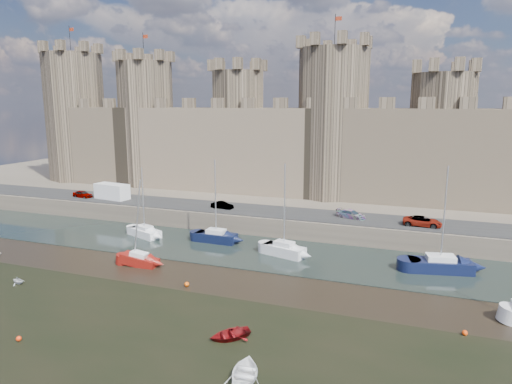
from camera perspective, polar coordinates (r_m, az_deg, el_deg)
ground at (r=33.57m, az=-11.32°, el=-20.09°), size 160.00×160.00×0.00m
water_channel at (r=53.58m, az=2.12°, el=-7.70°), size 160.00×12.00×0.08m
quay at (r=87.23m, az=9.37°, el=0.32°), size 160.00×60.00×2.50m
road at (r=62.12m, az=4.96°, el=-2.69°), size 160.00×7.00×0.10m
castle at (r=74.32m, az=7.41°, el=6.64°), size 108.50×11.00×29.00m
car_0 at (r=77.30m, az=-20.86°, el=-0.26°), size 3.59×1.89×1.17m
car_1 at (r=64.79m, az=-4.25°, el=-1.67°), size 3.32×1.47×1.06m
car_2 at (r=60.57m, az=11.82°, el=-2.74°), size 4.19×2.69×1.13m
car_3 at (r=59.05m, az=20.08°, el=-3.48°), size 4.63×2.28×1.27m
van at (r=74.39m, az=-17.55°, el=0.04°), size 5.89×3.11×2.44m
sailboat_0 at (r=61.67m, az=-13.75°, el=-4.82°), size 5.25×3.54×9.15m
sailboat_1 at (r=57.78m, az=-5.01°, el=-5.52°), size 5.24×2.12×10.42m
sailboat_2 at (r=52.65m, az=3.52°, el=-7.14°), size 5.26×3.19×10.63m
sailboat_3 at (r=51.50m, az=22.04°, el=-8.37°), size 6.67×3.68×11.06m
sailboat_4 at (r=51.25m, az=-14.36°, el=-8.14°), size 4.13×1.76×9.49m
dinghy_2 at (r=31.05m, az=-1.33°, el=-21.88°), size 3.14×3.91×0.72m
dinghy_3 at (r=50.53m, az=-27.61°, el=-9.79°), size 1.47×1.30×0.72m
dinghy_4 at (r=35.55m, az=-3.30°, el=-17.40°), size 3.79×3.66×0.64m
buoy_0 at (r=39.36m, az=-27.53°, el=-15.94°), size 0.40×0.40×0.40m
buoy_1 at (r=44.92m, az=-8.65°, el=-11.33°), size 0.48×0.48×0.48m
buoy_3 at (r=39.30m, az=24.65°, el=-15.71°), size 0.42×0.42×0.42m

